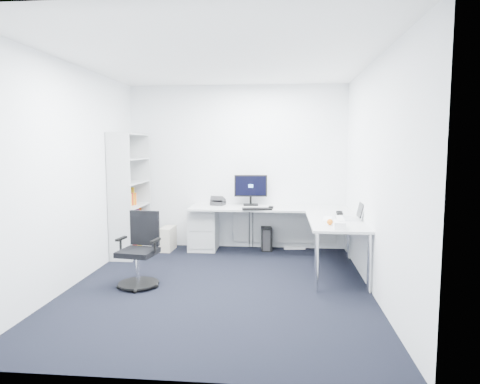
# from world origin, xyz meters

# --- Properties ---
(ground) EXTENTS (4.20, 4.20, 0.00)m
(ground) POSITION_xyz_m (0.00, 0.00, 0.00)
(ground) COLOR black
(ceiling) EXTENTS (4.20, 4.20, 0.00)m
(ceiling) POSITION_xyz_m (0.00, 0.00, 2.70)
(ceiling) COLOR white
(wall_back) EXTENTS (3.60, 0.02, 2.70)m
(wall_back) POSITION_xyz_m (0.00, 2.10, 1.35)
(wall_back) COLOR white
(wall_back) RESTS_ON ground
(wall_front) EXTENTS (3.60, 0.02, 2.70)m
(wall_front) POSITION_xyz_m (0.00, -2.10, 1.35)
(wall_front) COLOR white
(wall_front) RESTS_ON ground
(wall_left) EXTENTS (0.02, 4.20, 2.70)m
(wall_left) POSITION_xyz_m (-1.80, 0.00, 1.35)
(wall_left) COLOR white
(wall_left) RESTS_ON ground
(wall_right) EXTENTS (0.02, 4.20, 2.70)m
(wall_right) POSITION_xyz_m (1.80, 0.00, 1.35)
(wall_right) COLOR white
(wall_right) RESTS_ON ground
(l_desk) EXTENTS (2.52, 1.41, 0.74)m
(l_desk) POSITION_xyz_m (0.55, 1.40, 0.37)
(l_desk) COLOR silver
(l_desk) RESTS_ON ground
(drawer_pedestal) EXTENTS (0.45, 0.56, 0.69)m
(drawer_pedestal) POSITION_xyz_m (-0.53, 1.87, 0.34)
(drawer_pedestal) COLOR silver
(drawer_pedestal) RESTS_ON ground
(bookshelf) EXTENTS (0.37, 0.95, 1.90)m
(bookshelf) POSITION_xyz_m (-1.62, 1.45, 0.95)
(bookshelf) COLOR #B8BABA
(bookshelf) RESTS_ON ground
(task_chair) EXTENTS (0.58, 0.58, 0.91)m
(task_chair) POSITION_xyz_m (-0.99, -0.08, 0.45)
(task_chair) COLOR black
(task_chair) RESTS_ON ground
(black_pc_tower) EXTENTS (0.21, 0.40, 0.37)m
(black_pc_tower) POSITION_xyz_m (0.50, 1.96, 0.19)
(black_pc_tower) COLOR black
(black_pc_tower) RESTS_ON ground
(beige_pc_tower) EXTENTS (0.20, 0.41, 0.38)m
(beige_pc_tower) POSITION_xyz_m (-1.11, 1.74, 0.19)
(beige_pc_tower) COLOR beige
(beige_pc_tower) RESTS_ON ground
(power_strip) EXTENTS (0.36, 0.10, 0.04)m
(power_strip) POSITION_xyz_m (0.97, 2.00, 0.02)
(power_strip) COLOR white
(power_strip) RESTS_ON ground
(monitor) EXTENTS (0.55, 0.22, 0.51)m
(monitor) POSITION_xyz_m (0.24, 1.93, 0.99)
(monitor) COLOR black
(monitor) RESTS_ON l_desk
(black_keyboard) EXTENTS (0.47, 0.22, 0.02)m
(black_keyboard) POSITION_xyz_m (0.37, 1.46, 0.75)
(black_keyboard) COLOR black
(black_keyboard) RESTS_ON l_desk
(mouse) EXTENTS (0.08, 0.12, 0.04)m
(mouse) POSITION_xyz_m (0.58, 1.60, 0.75)
(mouse) COLOR black
(mouse) RESTS_ON l_desk
(desk_phone) EXTENTS (0.25, 0.25, 0.15)m
(desk_phone) POSITION_xyz_m (-0.29, 1.90, 0.81)
(desk_phone) COLOR #272729
(desk_phone) RESTS_ON l_desk
(laptop) EXTENTS (0.35, 0.34, 0.24)m
(laptop) POSITION_xyz_m (1.58, 0.73, 0.86)
(laptop) COLOR silver
(laptop) RESTS_ON l_desk
(white_keyboard) EXTENTS (0.17, 0.41, 0.01)m
(white_keyboard) POSITION_xyz_m (1.36, 0.70, 0.74)
(white_keyboard) COLOR white
(white_keyboard) RESTS_ON l_desk
(headphones) EXTENTS (0.15, 0.22, 0.06)m
(headphones) POSITION_xyz_m (1.57, 1.15, 0.76)
(headphones) COLOR black
(headphones) RESTS_ON l_desk
(orange_fruit) EXTENTS (0.07, 0.07, 0.07)m
(orange_fruit) POSITION_xyz_m (1.34, 0.29, 0.77)
(orange_fruit) COLOR orange
(orange_fruit) RESTS_ON l_desk
(tissue_box) EXTENTS (0.15, 0.25, 0.09)m
(tissue_box) POSITION_xyz_m (1.43, 0.08, 0.78)
(tissue_box) COLOR white
(tissue_box) RESTS_ON l_desk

